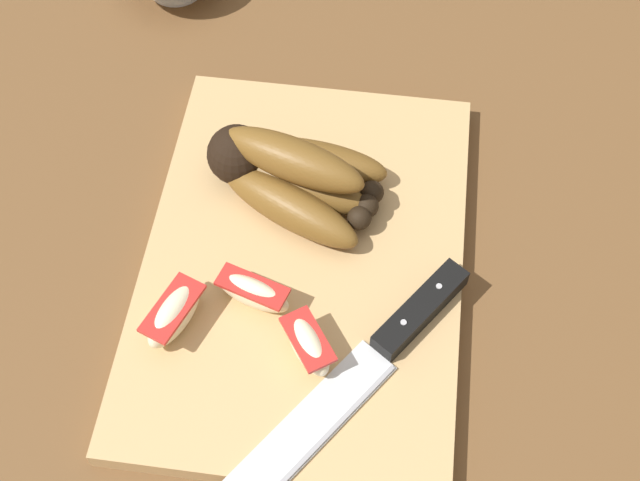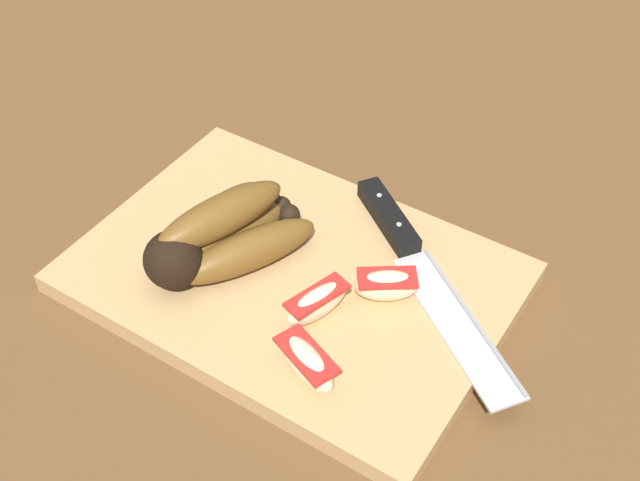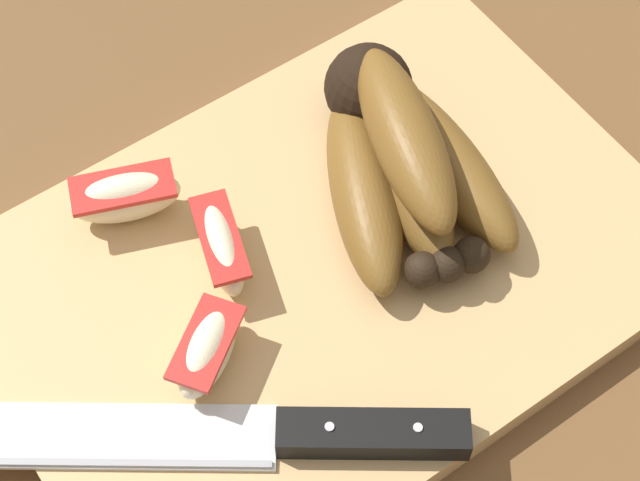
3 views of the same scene
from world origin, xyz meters
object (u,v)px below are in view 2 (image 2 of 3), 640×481
object	(u,v)px
banana_bunch	(219,236)
apple_wedge_near	(307,362)
chefs_knife	(411,251)
apple_wedge_middle	(317,303)
apple_wedge_far	(387,285)

from	to	relation	value
banana_bunch	apple_wedge_near	bearing A→B (deg)	153.56
chefs_knife	apple_wedge_near	bearing A→B (deg)	88.19
apple_wedge_middle	banana_bunch	bearing A→B (deg)	-6.10
apple_wedge_near	apple_wedge_far	bearing A→B (deg)	-96.29
banana_bunch	chefs_knife	bearing A→B (deg)	-147.09
apple_wedge_near	apple_wedge_far	distance (m)	0.11
apple_wedge_middle	apple_wedge_far	xyz separation A→B (m)	(-0.04, -0.05, 0.00)
apple_wedge_middle	apple_wedge_far	bearing A→B (deg)	-128.45
banana_bunch	apple_wedge_middle	distance (m)	0.12
banana_bunch	apple_wedge_middle	xyz separation A→B (m)	(-0.12, 0.01, -0.01)
banana_bunch	apple_wedge_far	distance (m)	0.16
chefs_knife	apple_wedge_near	xyz separation A→B (m)	(0.01, 0.17, 0.01)
apple_wedge_far	banana_bunch	bearing A→B (deg)	13.85
apple_wedge_near	apple_wedge_far	xyz separation A→B (m)	(-0.01, -0.11, -0.00)
apple_wedge_middle	chefs_knife	bearing A→B (deg)	-107.12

